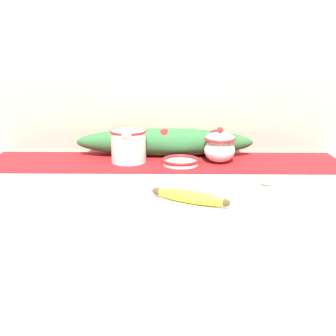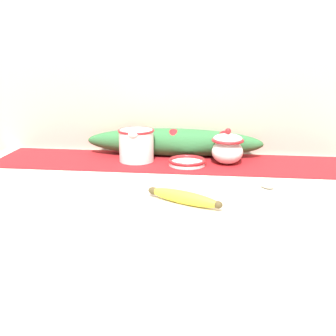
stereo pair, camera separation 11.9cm
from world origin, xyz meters
TOP-DOWN VIEW (x-y plane):
  - countertop at (0.00, 0.00)m, footprint 1.31×0.70m
  - back_wall at (0.00, 0.37)m, footprint 2.11×0.04m
  - table_runner at (0.00, 0.21)m, footprint 1.21×0.27m
  - cream_pitcher at (-0.12, 0.21)m, footprint 0.12×0.14m
  - sugar_bowl at (0.19, 0.21)m, footprint 0.11×0.11m
  - small_dish at (0.06, 0.18)m, footprint 0.13×0.13m
  - banana at (0.07, -0.17)m, footprint 0.20×0.12m
  - spoon at (0.29, -0.02)m, footprint 0.16×0.10m
  - poinsettia_garland at (0.00, 0.29)m, footprint 0.63×0.11m

SIDE VIEW (x-z plane):
  - countertop at x=0.00m, z-range 0.00..0.93m
  - table_runner at x=0.00m, z-range 0.93..0.94m
  - spoon at x=0.29m, z-range 0.93..0.94m
  - small_dish at x=0.06m, z-range 0.94..0.96m
  - banana at x=0.07m, z-range 0.93..0.97m
  - poinsettia_garland at x=0.00m, z-range 0.94..1.04m
  - sugar_bowl at x=0.19m, z-range 0.93..1.05m
  - cream_pitcher at x=-0.12m, z-range 0.94..1.05m
  - back_wall at x=0.00m, z-range 0.00..2.40m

